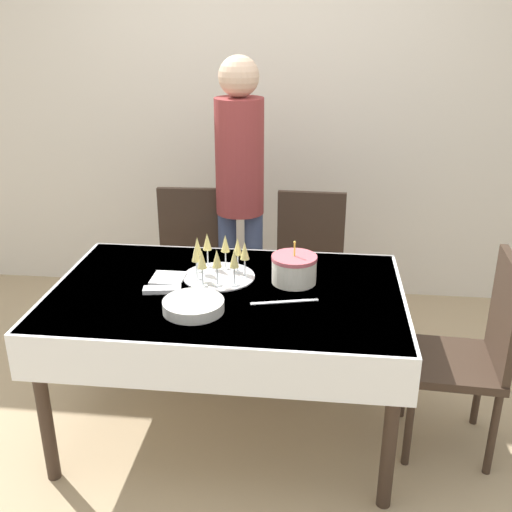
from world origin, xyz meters
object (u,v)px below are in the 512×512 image
object	(u,v)px
dining_chair_far_right	(309,268)
champagne_tray	(218,260)
dining_chair_far_left	(190,263)
person_standing	(240,177)
plate_stack_main	(193,306)
dining_chair_right_end	(473,348)
birthday_cake	(294,269)

from	to	relation	value
dining_chair_far_right	champagne_tray	bearing A→B (deg)	-120.72
dining_chair_far_left	person_standing	bearing A→B (deg)	15.44
champagne_tray	person_standing	xyz separation A→B (m)	(-0.00, 0.78, 0.19)
champagne_tray	plate_stack_main	bearing A→B (deg)	-97.40
dining_chair_far_right	dining_chair_right_end	xyz separation A→B (m)	(0.76, -0.83, 0.00)
dining_chair_far_right	dining_chair_right_end	world-z (taller)	same
dining_chair_far_right	person_standing	size ratio (longest dim) A/B	0.56
dining_chair_far_left	plate_stack_main	size ratio (longest dim) A/B	3.70
dining_chair_far_left	dining_chair_far_right	bearing A→B (deg)	0.01
dining_chair_far_right	birthday_cake	bearing A→B (deg)	-94.48
dining_chair_far_left	person_standing	distance (m)	0.60
champagne_tray	person_standing	bearing A→B (deg)	90.26
champagne_tray	dining_chair_far_left	bearing A→B (deg)	113.24
dining_chair_far_left	plate_stack_main	xyz separation A→B (m)	(0.25, -1.05, 0.25)
dining_chair_far_left	dining_chair_right_end	world-z (taller)	same
dining_chair_far_left	birthday_cake	world-z (taller)	birthday_cake
dining_chair_far_left	champagne_tray	distance (m)	0.82
dining_chair_far_right	dining_chair_right_end	bearing A→B (deg)	-47.49
birthday_cake	plate_stack_main	xyz separation A→B (m)	(-0.40, -0.34, -0.04)
plate_stack_main	person_standing	size ratio (longest dim) A/B	0.15
birthday_cake	plate_stack_main	distance (m)	0.53
plate_stack_main	birthday_cake	bearing A→B (deg)	39.98
dining_chair_far_left	person_standing	xyz separation A→B (m)	(0.30, 0.08, 0.52)
dining_chair_far_left	plate_stack_main	distance (m)	1.11
birthday_cake	dining_chair_far_left	bearing A→B (deg)	132.68
dining_chair_far_left	dining_chair_right_end	size ratio (longest dim) A/B	1.00
dining_chair_far_left	person_standing	world-z (taller)	person_standing
dining_chair_right_end	birthday_cake	distance (m)	0.88
dining_chair_far_left	dining_chair_far_right	distance (m)	0.71
birthday_cake	person_standing	world-z (taller)	person_standing
dining_chair_right_end	champagne_tray	xyz separation A→B (m)	(-1.18, 0.14, 0.32)
plate_stack_main	dining_chair_far_left	bearing A→B (deg)	103.53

